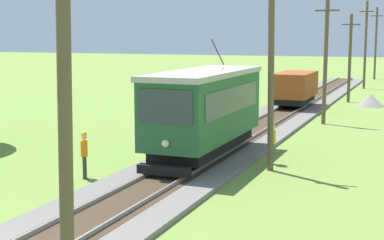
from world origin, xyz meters
TOP-DOWN VIEW (x-y plane):
  - red_tram at (0.00, 13.19)m, footprint 2.60×8.54m
  - freight_car at (0.00, 31.48)m, footprint 2.40×5.20m
  - utility_pole_foreground at (3.03, -1.52)m, footprint 1.40×0.45m
  - utility_pole_near_tram at (3.03, 12.29)m, footprint 1.40×0.62m
  - utility_pole_mid at (3.03, 25.42)m, footprint 1.40×0.41m
  - utility_pole_far at (3.03, 37.40)m, footprint 1.40×0.33m
  - utility_pole_distant at (3.03, 49.73)m, footprint 1.40×0.27m
  - utility_pole_horizon at (3.03, 62.22)m, footprint 1.40×0.50m
  - gravel_pile at (4.90, 35.13)m, footprint 2.03×2.03m
  - track_worker at (-3.06, 8.64)m, footprint 0.40×0.45m
  - second_worker at (2.80, 13.59)m, footprint 0.37×0.44m

SIDE VIEW (x-z plane):
  - gravel_pile at x=4.90m, z-range 0.00..0.96m
  - track_worker at x=-3.06m, z-range 0.09..1.88m
  - second_worker at x=2.80m, z-range 0.09..1.88m
  - freight_car at x=0.00m, z-range 0.40..2.71m
  - red_tram at x=0.00m, z-range -0.20..4.59m
  - utility_pole_far at x=3.03m, z-range 0.10..6.96m
  - utility_pole_mid at x=3.03m, z-range 0.10..7.69m
  - utility_pole_near_tram at x=3.03m, z-range 0.10..7.97m
  - utility_pole_foreground at x=3.03m, z-range 0.10..8.42m
  - utility_pole_horizon at x=3.03m, z-range 0.10..8.49m
  - utility_pole_distant at x=3.03m, z-range 0.10..8.58m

